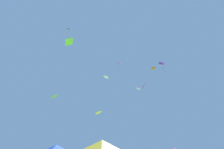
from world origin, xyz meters
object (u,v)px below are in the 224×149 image
(kite_purple_box, at_px, (161,64))
(kite_lime_box, at_px, (54,96))
(kite_white_diamond, at_px, (106,77))
(kite_yellow_delta, at_px, (98,112))
(kite_black_diamond, at_px, (68,29))
(kite_orange_box, at_px, (153,68))
(kite_magenta_delta, at_px, (119,63))
(canopy_tent_white, at_px, (107,149))
(kite_magenta_diamond, at_px, (143,86))
(kite_lime_diamond, at_px, (69,42))
(canopy_tent_yellow, at_px, (102,146))
(kite_white_box, at_px, (138,88))

(kite_purple_box, height_order, kite_lime_box, kite_purple_box)
(kite_purple_box, distance_m, kite_white_diamond, 17.18)
(kite_yellow_delta, bearing_deg, kite_white_diamond, 68.80)
(kite_black_diamond, xyz_separation_m, kite_orange_box, (23.28, 10.23, -2.77))
(kite_magenta_delta, relative_size, kite_orange_box, 1.71)
(canopy_tent_white, relative_size, kite_white_diamond, 1.94)
(kite_magenta_diamond, xyz_separation_m, kite_lime_diamond, (-12.19, -3.21, 5.86))
(kite_magenta_delta, xyz_separation_m, kite_yellow_delta, (-4.44, 6.60, -9.73))
(canopy_tent_yellow, xyz_separation_m, kite_lime_box, (-10.41, 12.87, 10.14))
(kite_magenta_diamond, height_order, kite_black_diamond, kite_black_diamond)
(kite_white_diamond, bearing_deg, kite_purple_box, -39.14)
(kite_magenta_delta, bearing_deg, kite_white_box, 54.11)
(kite_lime_diamond, bearing_deg, kite_black_diamond, 119.54)
(canopy_tent_white, xyz_separation_m, kite_yellow_delta, (-1.83, 11.62, 8.14))
(kite_purple_box, bearing_deg, kite_black_diamond, -169.70)
(kite_magenta_delta, distance_m, kite_white_box, 11.19)
(canopy_tent_yellow, distance_m, kite_white_diamond, 30.04)
(kite_magenta_delta, xyz_separation_m, kite_purple_box, (10.47, 0.23, 0.64))
(kite_black_diamond, xyz_separation_m, kite_white_diamond, (9.47, 14.87, -3.51))
(kite_magenta_diamond, relative_size, kite_black_diamond, 0.31)
(kite_magenta_delta, bearing_deg, canopy_tent_yellow, -107.47)
(kite_lime_box, bearing_deg, kite_purple_box, -4.69)
(kite_black_diamond, xyz_separation_m, kite_white_box, (18.68, 12.83, -8.28))
(kite_magenta_diamond, bearing_deg, canopy_tent_white, 170.41)
(canopy_tent_white, bearing_deg, kite_black_diamond, 173.28)
(kite_black_diamond, bearing_deg, kite_white_box, 34.48)
(canopy_tent_yellow, height_order, kite_orange_box, kite_orange_box)
(kite_purple_box, height_order, kite_white_box, kite_purple_box)
(canopy_tent_white, distance_m, canopy_tent_yellow, 5.68)
(kite_black_diamond, relative_size, kite_lime_box, 1.98)
(kite_magenta_delta, bearing_deg, kite_magenta_diamond, -63.54)
(kite_white_box, xyz_separation_m, kite_lime_box, (-20.23, -6.72, -5.92))
(canopy_tent_white, xyz_separation_m, kite_purple_box, (13.08, 5.25, 18.51))
(kite_purple_box, relative_size, kite_black_diamond, 1.40)
(kite_lime_box, bearing_deg, kite_black_diamond, -75.79)
(kite_white_diamond, relative_size, kite_lime_diamond, 1.08)
(kite_magenta_diamond, bearing_deg, kite_lime_diamond, -165.23)
(kite_white_box, bearing_deg, kite_lime_box, -161.62)
(kite_white_diamond, xyz_separation_m, kite_lime_box, (-11.02, -8.76, -10.70))
(canopy_tent_white, bearing_deg, kite_lime_box, 147.00)
(kite_purple_box, xyz_separation_m, kite_yellow_delta, (-14.91, 6.37, -10.37))
(canopy_tent_white, distance_m, kite_white_diamond, 26.20)
(kite_white_diamond, bearing_deg, kite_lime_diamond, -107.82)
(kite_white_diamond, bearing_deg, kite_magenta_delta, -75.98)
(canopy_tent_white, bearing_deg, kite_magenta_diamond, -9.59)
(canopy_tent_yellow, height_order, kite_lime_diamond, kite_lime_diamond)
(canopy_tent_white, bearing_deg, kite_lime_diamond, -147.83)
(canopy_tent_white, height_order, kite_orange_box, kite_orange_box)
(canopy_tent_yellow, bearing_deg, kite_magenta_delta, 72.53)
(kite_magenta_diamond, height_order, kite_orange_box, kite_orange_box)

